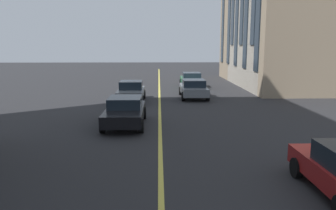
{
  "coord_description": "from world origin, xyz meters",
  "views": [
    {
      "loc": [
        5.38,
        0.05,
        3.94
      ],
      "look_at": [
        16.93,
        -0.27,
        1.88
      ],
      "focal_mm": 36.54,
      "sensor_mm": 36.0,
      "label": 1
    }
  ],
  "objects_px": {
    "car_grey_trailing": "(131,91)",
    "car_black_near": "(125,111)",
    "car_grey_oncoming": "(193,88)",
    "car_green_far": "(191,80)"
  },
  "relations": [
    {
      "from": "car_black_near",
      "to": "car_grey_trailing",
      "type": "bearing_deg",
      "value": 2.11
    },
    {
      "from": "car_grey_trailing",
      "to": "car_green_far",
      "type": "height_order",
      "value": "car_grey_trailing"
    },
    {
      "from": "car_grey_trailing",
      "to": "car_grey_oncoming",
      "type": "relative_size",
      "value": 0.89
    },
    {
      "from": "car_black_near",
      "to": "car_green_far",
      "type": "bearing_deg",
      "value": -17.43
    },
    {
      "from": "car_grey_trailing",
      "to": "car_green_far",
      "type": "relative_size",
      "value": 0.89
    },
    {
      "from": "car_black_near",
      "to": "car_green_far",
      "type": "height_order",
      "value": "same"
    },
    {
      "from": "car_black_near",
      "to": "car_green_far",
      "type": "xyz_separation_m",
      "value": [
        14.85,
        -4.66,
        0.0
      ]
    },
    {
      "from": "car_black_near",
      "to": "car_grey_oncoming",
      "type": "distance_m",
      "value": 9.54
    },
    {
      "from": "car_grey_trailing",
      "to": "car_grey_oncoming",
      "type": "distance_m",
      "value": 4.72
    },
    {
      "from": "car_grey_trailing",
      "to": "car_black_near",
      "type": "height_order",
      "value": "car_grey_trailing"
    }
  ]
}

